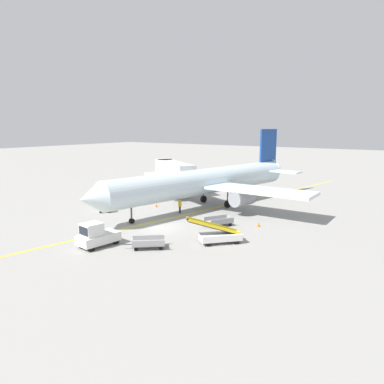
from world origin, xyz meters
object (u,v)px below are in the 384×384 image
at_px(baggage_tug_near_wing, 105,204).
at_px(safety_cone_nose_right, 259,225).
at_px(baggage_cart_empty_trailing, 148,243).
at_px(jet_bridge, 172,169).
at_px(ground_crew_marshaller, 180,206).
at_px(airliner, 208,181).
at_px(baggage_cart_loaded, 219,222).
at_px(safety_cone_nose_left, 156,205).
at_px(pushback_tug, 96,235).
at_px(belt_loader_forward_hold, 219,235).

height_order(baggage_tug_near_wing, safety_cone_nose_right, baggage_tug_near_wing).
distance_m(baggage_cart_empty_trailing, safety_cone_nose_right, 12.87).
height_order(jet_bridge, ground_crew_marshaller, jet_bridge).
distance_m(baggage_tug_near_wing, baggage_cart_empty_trailing, 15.76).
bearing_deg(airliner, ground_crew_marshaller, -100.56).
relative_size(baggage_cart_loaded, safety_cone_nose_left, 8.30).
xyz_separation_m(pushback_tug, baggage_tug_near_wing, (-9.62, 9.76, -0.07)).
bearing_deg(safety_cone_nose_right, safety_cone_nose_left, 176.21).
distance_m(jet_bridge, belt_loader_forward_hold, 27.83).
bearing_deg(baggage_cart_loaded, baggage_tug_near_wing, -172.27).
bearing_deg(baggage_cart_empty_trailing, safety_cone_nose_right, 66.47).
distance_m(belt_loader_forward_hold, safety_cone_nose_right, 7.14).
bearing_deg(ground_crew_marshaller, baggage_cart_empty_trailing, -65.91).
bearing_deg(belt_loader_forward_hold, baggage_tug_near_wing, 171.04).
distance_m(belt_loader_forward_hold, ground_crew_marshaller, 12.10).
bearing_deg(baggage_cart_loaded, safety_cone_nose_right, 30.38).
relative_size(jet_bridge, safety_cone_nose_left, 27.34).
bearing_deg(ground_crew_marshaller, airliner, 79.44).
height_order(pushback_tug, baggage_cart_loaded, pushback_tug).
height_order(baggage_cart_loaded, safety_cone_nose_left, baggage_cart_loaded).
bearing_deg(safety_cone_nose_left, baggage_cart_loaded, -15.46).
relative_size(jet_bridge, baggage_cart_empty_trailing, 3.55).
relative_size(pushback_tug, baggage_cart_loaded, 1.05).
height_order(jet_bridge, pushback_tug, jet_bridge).
distance_m(airliner, safety_cone_nose_right, 11.27).
height_order(belt_loader_forward_hold, safety_cone_nose_left, belt_loader_forward_hold).
height_order(airliner, safety_cone_nose_left, airliner).
xyz_separation_m(airliner, ground_crew_marshaller, (-0.93, -4.98, -2.51)).
relative_size(jet_bridge, ground_crew_marshaller, 7.08).
bearing_deg(jet_bridge, pushback_tug, -66.27).
bearing_deg(pushback_tug, safety_cone_nose_right, 56.31).
xyz_separation_m(baggage_cart_loaded, baggage_cart_empty_trailing, (-1.49, -9.66, 0.00)).
height_order(baggage_cart_empty_trailing, safety_cone_nose_left, baggage_cart_empty_trailing).
xyz_separation_m(airliner, pushback_tug, (0.22, -19.07, -2.42)).
relative_size(belt_loader_forward_hold, baggage_cart_loaded, 1.24).
bearing_deg(baggage_cart_empty_trailing, ground_crew_marshaller, 114.09).
xyz_separation_m(airliner, baggage_cart_loaded, (5.89, -7.23, -2.95)).
bearing_deg(baggage_tug_near_wing, belt_loader_forward_hold, -8.96).
bearing_deg(ground_crew_marshaller, belt_loader_forward_hold, -36.51).
bearing_deg(baggage_cart_loaded, ground_crew_marshaller, 161.70).
distance_m(baggage_tug_near_wing, safety_cone_nose_right, 19.41).
distance_m(pushback_tug, ground_crew_marshaller, 14.14).
height_order(ground_crew_marshaller, safety_cone_nose_right, ground_crew_marshaller).
bearing_deg(baggage_tug_near_wing, pushback_tug, -45.43).
distance_m(baggage_tug_near_wing, ground_crew_marshaller, 9.51).
relative_size(pushback_tug, safety_cone_nose_left, 8.70).
relative_size(airliner, safety_cone_nose_right, 79.75).
relative_size(airliner, ground_crew_marshaller, 20.64).
bearing_deg(baggage_cart_loaded, jet_bridge, 140.33).
relative_size(jet_bridge, pushback_tug, 3.14).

